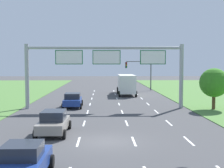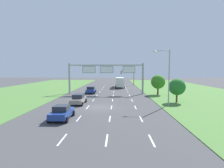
{
  "view_description": "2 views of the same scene",
  "coord_description": "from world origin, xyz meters",
  "px_view_note": "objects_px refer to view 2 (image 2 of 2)",
  "views": [
    {
      "loc": [
        -0.2,
        -19.34,
        4.92
      ],
      "look_at": [
        0.72,
        12.08,
        2.83
      ],
      "focal_mm": 50.0,
      "sensor_mm": 36.0,
      "label": 1
    },
    {
      "loc": [
        2.54,
        -25.23,
        5.45
      ],
      "look_at": [
        1.53,
        10.2,
        2.62
      ],
      "focal_mm": 28.0,
      "sensor_mm": 36.0,
      "label": 2
    }
  ],
  "objects_px": {
    "car_lead_silver": "(78,99)",
    "street_lamp": "(167,73)",
    "box_truck": "(120,82)",
    "traffic_light_mast": "(128,75)",
    "car_near_red": "(62,112)",
    "roadside_tree_mid": "(158,82)",
    "car_mid_lane": "(91,90)",
    "sign_gantry": "(106,72)",
    "roadside_tree_near": "(177,87)"
  },
  "relations": [
    {
      "from": "car_near_red",
      "to": "roadside_tree_near",
      "type": "xyz_separation_m",
      "value": [
        16.1,
        10.26,
        1.87
      ]
    },
    {
      "from": "car_near_red",
      "to": "car_mid_lane",
      "type": "relative_size",
      "value": 0.92
    },
    {
      "from": "traffic_light_mast",
      "to": "car_mid_lane",
      "type": "bearing_deg",
      "value": -115.29
    },
    {
      "from": "car_near_red",
      "to": "street_lamp",
      "type": "bearing_deg",
      "value": 29.86
    },
    {
      "from": "car_lead_silver",
      "to": "box_truck",
      "type": "height_order",
      "value": "box_truck"
    },
    {
      "from": "box_truck",
      "to": "car_lead_silver",
      "type": "bearing_deg",
      "value": -104.77
    },
    {
      "from": "car_lead_silver",
      "to": "street_lamp",
      "type": "relative_size",
      "value": 0.5
    },
    {
      "from": "car_mid_lane",
      "to": "roadside_tree_mid",
      "type": "relative_size",
      "value": 0.96
    },
    {
      "from": "street_lamp",
      "to": "sign_gantry",
      "type": "bearing_deg",
      "value": 127.18
    },
    {
      "from": "car_mid_lane",
      "to": "roadside_tree_mid",
      "type": "height_order",
      "value": "roadside_tree_mid"
    },
    {
      "from": "box_truck",
      "to": "roadside_tree_near",
      "type": "xyz_separation_m",
      "value": [
        9.09,
        -25.33,
        0.94
      ]
    },
    {
      "from": "roadside_tree_near",
      "to": "roadside_tree_mid",
      "type": "xyz_separation_m",
      "value": [
        -0.98,
        9.24,
        0.22
      ]
    },
    {
      "from": "roadside_tree_mid",
      "to": "car_mid_lane",
      "type": "bearing_deg",
      "value": 171.41
    },
    {
      "from": "car_mid_lane",
      "to": "street_lamp",
      "type": "distance_m",
      "value": 20.01
    },
    {
      "from": "car_lead_silver",
      "to": "roadside_tree_mid",
      "type": "xyz_separation_m",
      "value": [
        15.2,
        10.84,
        2.06
      ]
    },
    {
      "from": "car_lead_silver",
      "to": "traffic_light_mast",
      "type": "bearing_deg",
      "value": 74.0
    },
    {
      "from": "car_near_red",
      "to": "sign_gantry",
      "type": "height_order",
      "value": "sign_gantry"
    },
    {
      "from": "car_near_red",
      "to": "car_lead_silver",
      "type": "height_order",
      "value": "car_lead_silver"
    },
    {
      "from": "box_truck",
      "to": "traffic_light_mast",
      "type": "distance_m",
      "value": 8.61
    },
    {
      "from": "street_lamp",
      "to": "traffic_light_mast",
      "type": "bearing_deg",
      "value": 95.57
    },
    {
      "from": "box_truck",
      "to": "roadside_tree_near",
      "type": "bearing_deg",
      "value": -70.28
    },
    {
      "from": "car_near_red",
      "to": "car_mid_lane",
      "type": "xyz_separation_m",
      "value": [
        -0.01,
        21.78,
        0.04
      ]
    },
    {
      "from": "box_truck",
      "to": "roadside_tree_mid",
      "type": "relative_size",
      "value": 1.93
    },
    {
      "from": "roadside_tree_mid",
      "to": "roadside_tree_near",
      "type": "bearing_deg",
      "value": -83.96
    },
    {
      "from": "traffic_light_mast",
      "to": "street_lamp",
      "type": "xyz_separation_m",
      "value": [
        3.47,
        -35.54,
        1.21
      ]
    },
    {
      "from": "car_mid_lane",
      "to": "box_truck",
      "type": "relative_size",
      "value": 0.5
    },
    {
      "from": "traffic_light_mast",
      "to": "box_truck",
      "type": "bearing_deg",
      "value": -112.19
    },
    {
      "from": "sign_gantry",
      "to": "roadside_tree_near",
      "type": "relative_size",
      "value": 4.27
    },
    {
      "from": "car_near_red",
      "to": "car_mid_lane",
      "type": "distance_m",
      "value": 21.78
    },
    {
      "from": "car_near_red",
      "to": "sign_gantry",
      "type": "relative_size",
      "value": 0.23
    },
    {
      "from": "sign_gantry",
      "to": "traffic_light_mast",
      "type": "bearing_deg",
      "value": 73.95
    },
    {
      "from": "roadside_tree_near",
      "to": "roadside_tree_mid",
      "type": "height_order",
      "value": "roadside_tree_mid"
    },
    {
      "from": "box_truck",
      "to": "street_lamp",
      "type": "bearing_deg",
      "value": -76.64
    },
    {
      "from": "traffic_light_mast",
      "to": "sign_gantry",
      "type": "bearing_deg",
      "value": -106.05
    },
    {
      "from": "box_truck",
      "to": "roadside_tree_mid",
      "type": "height_order",
      "value": "roadside_tree_mid"
    },
    {
      "from": "sign_gantry",
      "to": "traffic_light_mast",
      "type": "xyz_separation_m",
      "value": [
        6.46,
        22.45,
        -1.08
      ]
    },
    {
      "from": "traffic_light_mast",
      "to": "roadside_tree_near",
      "type": "bearing_deg",
      "value": -79.81
    },
    {
      "from": "car_mid_lane",
      "to": "box_truck",
      "type": "height_order",
      "value": "box_truck"
    },
    {
      "from": "car_near_red",
      "to": "traffic_light_mast",
      "type": "height_order",
      "value": "traffic_light_mast"
    },
    {
      "from": "car_lead_silver",
      "to": "traffic_light_mast",
      "type": "relative_size",
      "value": 0.76
    },
    {
      "from": "car_near_red",
      "to": "traffic_light_mast",
      "type": "relative_size",
      "value": 0.7
    },
    {
      "from": "traffic_light_mast",
      "to": "street_lamp",
      "type": "height_order",
      "value": "street_lamp"
    },
    {
      "from": "sign_gantry",
      "to": "roadside_tree_near",
      "type": "bearing_deg",
      "value": -40.52
    },
    {
      "from": "car_lead_silver",
      "to": "box_truck",
      "type": "bearing_deg",
      "value": 75.71
    },
    {
      "from": "car_near_red",
      "to": "car_lead_silver",
      "type": "relative_size",
      "value": 0.91
    },
    {
      "from": "box_truck",
      "to": "street_lamp",
      "type": "relative_size",
      "value": 1.0
    },
    {
      "from": "street_lamp",
      "to": "roadside_tree_near",
      "type": "xyz_separation_m",
      "value": [
        2.47,
        2.49,
        -2.43
      ]
    },
    {
      "from": "car_lead_silver",
      "to": "roadside_tree_mid",
      "type": "bearing_deg",
      "value": 35.95
    },
    {
      "from": "box_truck",
      "to": "traffic_light_mast",
      "type": "relative_size",
      "value": 1.52
    },
    {
      "from": "car_lead_silver",
      "to": "sign_gantry",
      "type": "distance_m",
      "value": 13.43
    }
  ]
}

